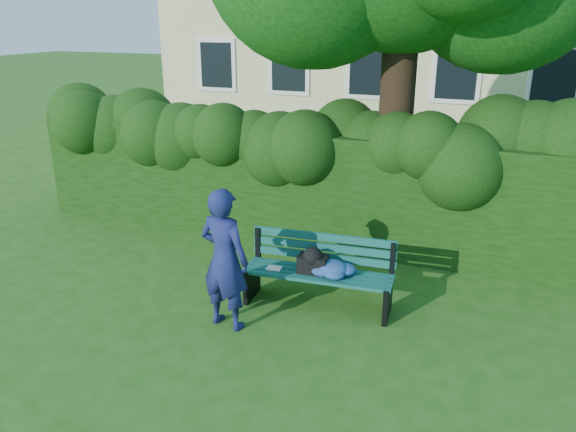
% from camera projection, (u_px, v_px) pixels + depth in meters
% --- Properties ---
extents(ground, '(80.00, 80.00, 0.00)m').
position_uv_depth(ground, '(271.00, 299.00, 7.29)').
color(ground, '#205514').
rests_on(ground, ground).
extents(hedge, '(10.00, 1.00, 1.80)m').
position_uv_depth(hedge, '(324.00, 187.00, 8.92)').
color(hedge, black).
rests_on(hedge, ground).
extents(park_bench, '(1.89, 0.69, 0.89)m').
position_uv_depth(park_bench, '(321.00, 270.00, 6.98)').
color(park_bench, '#105454').
rests_on(park_bench, ground).
extents(man_reading, '(0.68, 0.50, 1.70)m').
position_uv_depth(man_reading, '(225.00, 259.00, 6.41)').
color(man_reading, navy).
rests_on(man_reading, ground).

